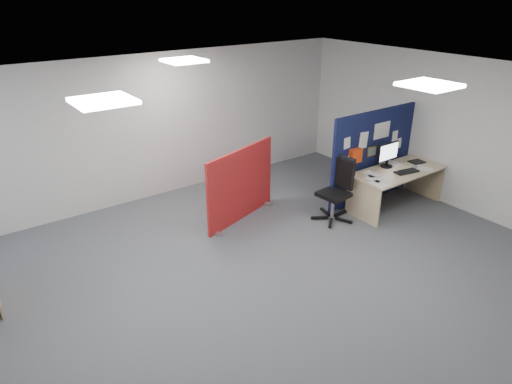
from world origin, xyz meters
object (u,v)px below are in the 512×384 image
navy_divider (373,156)px  office_chair (339,185)px  main_desk (395,178)px  monitor_main (388,154)px  red_divider (241,185)px

navy_divider → office_chair: size_ratio=1.94×
main_desk → monitor_main: bearing=99.0°
red_divider → office_chair: red_divider is taller
navy_divider → office_chair: bearing=-169.6°
main_desk → office_chair: size_ratio=1.67×
monitor_main → red_divider: red_divider is taller
main_desk → red_divider: (-2.56, 1.25, 0.07)m
navy_divider → red_divider: bearing=162.3°
monitor_main → navy_divider: bearing=106.6°
monitor_main → office_chair: size_ratio=0.48×
navy_divider → monitor_main: 0.30m
red_divider → office_chair: 1.69m
red_divider → navy_divider: bearing=-35.4°
monitor_main → office_chair: (-1.15, 0.07, -0.36)m
main_desk → monitor_main: monitor_main is taller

